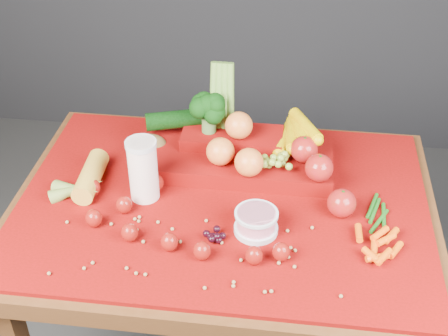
# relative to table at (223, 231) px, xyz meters

# --- Properties ---
(table) EXTENTS (1.10, 0.80, 0.75)m
(table) POSITION_rel_table_xyz_m (0.00, 0.00, 0.00)
(table) COLOR #3D210D
(table) RESTS_ON ground
(red_cloth) EXTENTS (1.05, 0.75, 0.01)m
(red_cloth) POSITION_rel_table_xyz_m (0.00, 0.00, 0.10)
(red_cloth) COLOR #7C0406
(red_cloth) RESTS_ON table
(milk_glass) EXTENTS (0.08, 0.08, 0.17)m
(milk_glass) POSITION_rel_table_xyz_m (-0.20, -0.01, 0.20)
(milk_glass) COLOR white
(milk_glass) RESTS_ON red_cloth
(yogurt_bowl) EXTENTS (0.11, 0.11, 0.06)m
(yogurt_bowl) POSITION_rel_table_xyz_m (0.09, -0.11, 0.14)
(yogurt_bowl) COLOR silver
(yogurt_bowl) RESTS_ON red_cloth
(strawberry_scatter) EXTENTS (0.54, 0.28, 0.05)m
(strawberry_scatter) POSITION_rel_table_xyz_m (-0.12, -0.14, 0.13)
(strawberry_scatter) COLOR maroon
(strawberry_scatter) RESTS_ON red_cloth
(dark_grape_cluster) EXTENTS (0.06, 0.05, 0.03)m
(dark_grape_cluster) POSITION_rel_table_xyz_m (-0.00, -0.15, 0.12)
(dark_grape_cluster) COLOR black
(dark_grape_cluster) RESTS_ON red_cloth
(soybean_scatter) EXTENTS (0.84, 0.24, 0.01)m
(soybean_scatter) POSITION_rel_table_xyz_m (0.00, -0.20, 0.11)
(soybean_scatter) COLOR olive
(soybean_scatter) RESTS_ON red_cloth
(corn_ear) EXTENTS (0.19, 0.23, 0.06)m
(corn_ear) POSITION_rel_table_xyz_m (-0.37, -0.01, 0.13)
(corn_ear) COLOR gold
(corn_ear) RESTS_ON red_cloth
(potato) EXTENTS (0.10, 0.07, 0.07)m
(potato) POSITION_rel_table_xyz_m (-0.23, 0.18, 0.14)
(potato) COLOR brown
(potato) RESTS_ON red_cloth
(baby_carrot_pile) EXTENTS (0.18, 0.17, 0.03)m
(baby_carrot_pile) POSITION_rel_table_xyz_m (0.38, -0.13, 0.12)
(baby_carrot_pile) COLOR #F15408
(baby_carrot_pile) RESTS_ON red_cloth
(green_bean_pile) EXTENTS (0.14, 0.12, 0.01)m
(green_bean_pile) POSITION_rel_table_xyz_m (0.40, -0.01, 0.11)
(green_bean_pile) COLOR #175613
(green_bean_pile) RESTS_ON red_cloth
(produce_mound) EXTENTS (0.59, 0.36, 0.27)m
(produce_mound) POSITION_rel_table_xyz_m (0.04, 0.16, 0.17)
(produce_mound) COLOR #7C0406
(produce_mound) RESTS_ON red_cloth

